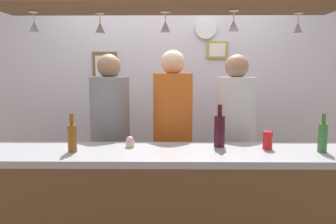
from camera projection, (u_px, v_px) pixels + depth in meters
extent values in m
cube|color=silver|center=(169.00, 95.00, 3.72)|extent=(4.40, 0.06, 2.60)
cube|color=#99999E|center=(167.00, 154.00, 2.32)|extent=(2.70, 0.55, 0.04)
cube|color=brown|center=(167.00, 8.00, 2.24)|extent=(2.20, 0.36, 0.04)
cylinder|color=silver|center=(33.00, 12.00, 2.25)|extent=(0.06, 0.06, 0.00)
cylinder|color=silver|center=(34.00, 16.00, 2.26)|extent=(0.01, 0.01, 0.06)
cone|color=silver|center=(34.00, 27.00, 2.27)|extent=(0.07, 0.07, 0.08)
cylinder|color=silver|center=(100.00, 14.00, 2.31)|extent=(0.06, 0.06, 0.00)
cylinder|color=silver|center=(100.00, 18.00, 2.32)|extent=(0.01, 0.01, 0.06)
cone|color=silver|center=(100.00, 28.00, 2.32)|extent=(0.07, 0.07, 0.08)
cylinder|color=silver|center=(165.00, 12.00, 2.25)|extent=(0.06, 0.06, 0.00)
cylinder|color=silver|center=(165.00, 16.00, 2.25)|extent=(0.01, 0.01, 0.06)
cone|color=silver|center=(165.00, 26.00, 2.26)|extent=(0.07, 0.07, 0.08)
cylinder|color=silver|center=(234.00, 11.00, 2.20)|extent=(0.06, 0.06, 0.00)
cylinder|color=silver|center=(234.00, 15.00, 2.20)|extent=(0.01, 0.01, 0.06)
cone|color=silver|center=(234.00, 26.00, 2.21)|extent=(0.07, 0.07, 0.08)
cylinder|color=silver|center=(298.00, 13.00, 2.30)|extent=(0.06, 0.06, 0.00)
cylinder|color=silver|center=(298.00, 18.00, 2.31)|extent=(0.01, 0.01, 0.06)
cone|color=silver|center=(298.00, 27.00, 2.32)|extent=(0.07, 0.07, 0.08)
cube|color=#2D334C|center=(112.00, 201.00, 3.07)|extent=(0.17, 0.18, 0.81)
cylinder|color=gray|center=(110.00, 118.00, 2.97)|extent=(0.34, 0.34, 0.71)
sphere|color=#9E7556|center=(109.00, 66.00, 2.91)|extent=(0.20, 0.20, 0.20)
cube|color=#2D334C|center=(173.00, 201.00, 3.06)|extent=(0.17, 0.18, 0.83)
cylinder|color=orange|center=(173.00, 115.00, 2.96)|extent=(0.34, 0.34, 0.72)
sphere|color=beige|center=(173.00, 62.00, 2.90)|extent=(0.21, 0.21, 0.21)
cube|color=#2D334C|center=(233.00, 202.00, 3.06)|extent=(0.17, 0.18, 0.81)
cylinder|color=white|center=(235.00, 118.00, 2.96)|extent=(0.34, 0.34, 0.71)
sphere|color=#9E7556|center=(237.00, 66.00, 2.90)|extent=(0.20, 0.20, 0.20)
cylinder|color=#380F19|center=(219.00, 131.00, 2.42)|extent=(0.08, 0.08, 0.22)
cylinder|color=#380F19|center=(220.00, 110.00, 2.40)|extent=(0.03, 0.03, 0.08)
cylinder|color=#336B2D|center=(323.00, 138.00, 2.27)|extent=(0.06, 0.06, 0.19)
cylinder|color=#336B2D|center=(324.00, 118.00, 2.25)|extent=(0.03, 0.03, 0.07)
cylinder|color=brown|center=(72.00, 138.00, 2.28)|extent=(0.06, 0.06, 0.18)
cylinder|color=brown|center=(71.00, 119.00, 2.26)|extent=(0.03, 0.03, 0.08)
cylinder|color=red|center=(268.00, 140.00, 2.36)|extent=(0.07, 0.07, 0.12)
cylinder|color=beige|center=(130.00, 144.00, 2.42)|extent=(0.06, 0.06, 0.04)
sphere|color=pink|center=(130.00, 140.00, 2.41)|extent=(0.05, 0.05, 0.05)
cube|color=#B29338|center=(217.00, 50.00, 3.61)|extent=(0.22, 0.02, 0.18)
cube|color=white|center=(217.00, 50.00, 3.60)|extent=(0.17, 0.01, 0.14)
cube|color=brown|center=(105.00, 68.00, 3.65)|extent=(0.26, 0.02, 0.34)
cube|color=white|center=(105.00, 68.00, 3.63)|extent=(0.20, 0.01, 0.26)
cylinder|color=white|center=(206.00, 28.00, 3.57)|extent=(0.22, 0.03, 0.22)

